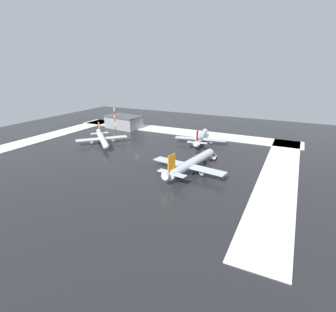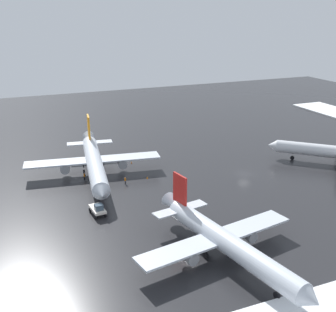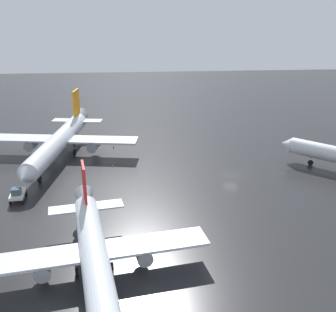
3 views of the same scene
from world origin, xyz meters
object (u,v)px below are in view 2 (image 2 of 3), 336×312
(ground_crew_beside_wing, at_px, (125,180))
(traffic_cone_mid_line, at_px, (147,178))
(airplane_parked_portside, at_px, (94,162))
(traffic_cone_near_nose, at_px, (131,162))
(ground_crew_near_tug, at_px, (84,176))
(airplane_distant_tail, at_px, (226,242))
(pushback_tug, at_px, (98,209))

(ground_crew_beside_wing, height_order, traffic_cone_mid_line, ground_crew_beside_wing)
(airplane_parked_portside, bearing_deg, traffic_cone_mid_line, 71.56)
(traffic_cone_near_nose, bearing_deg, ground_crew_near_tug, -154.78)
(ground_crew_beside_wing, height_order, ground_crew_near_tug, same)
(airplane_parked_portside, xyz_separation_m, traffic_cone_mid_line, (11.10, -5.66, -3.53))
(ground_crew_near_tug, distance_m, traffic_cone_mid_line, 14.60)
(airplane_parked_portside, relative_size, airplane_distant_tail, 1.12)
(ground_crew_beside_wing, height_order, traffic_cone_near_nose, ground_crew_beside_wing)
(airplane_parked_portside, height_order, airplane_distant_tail, airplane_parked_portside)
(pushback_tug, height_order, traffic_cone_mid_line, pushback_tug)
(pushback_tug, bearing_deg, traffic_cone_near_nose, 144.44)
(airplane_distant_tail, bearing_deg, traffic_cone_mid_line, 169.46)
(airplane_distant_tail, xyz_separation_m, pushback_tug, (-14.76, 23.05, -2.11))
(airplane_parked_portside, relative_size, pushback_tug, 8.12)
(pushback_tug, distance_m, ground_crew_beside_wing, 15.69)
(ground_crew_beside_wing, bearing_deg, pushback_tug, -135.58)
(ground_crew_near_tug, relative_size, traffic_cone_near_nose, 3.11)
(pushback_tug, xyz_separation_m, ground_crew_near_tug, (1.35, 18.72, -0.31))
(ground_crew_near_tug, relative_size, traffic_cone_mid_line, 3.11)
(pushback_tug, bearing_deg, ground_crew_beside_wing, 138.45)
(airplane_distant_tail, height_order, ground_crew_beside_wing, airplane_distant_tail)
(airplane_parked_portside, height_order, pushback_tug, airplane_parked_portside)
(airplane_distant_tail, relative_size, ground_crew_near_tug, 20.17)
(ground_crew_beside_wing, relative_size, ground_crew_near_tug, 1.00)
(pushback_tug, relative_size, traffic_cone_near_nose, 8.68)
(ground_crew_beside_wing, distance_m, traffic_cone_mid_line, 5.86)
(airplane_parked_portside, height_order, ground_crew_near_tug, airplane_parked_portside)
(traffic_cone_near_nose, bearing_deg, airplane_parked_portside, -152.47)
(airplane_distant_tail, xyz_separation_m, ground_crew_near_tug, (-13.41, 41.77, -2.43))
(ground_crew_near_tug, height_order, traffic_cone_near_nose, ground_crew_near_tug)
(ground_crew_near_tug, bearing_deg, traffic_cone_near_nose, -49.30)
(airplane_distant_tail, distance_m, pushback_tug, 27.45)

